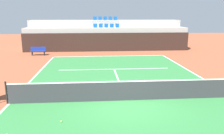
# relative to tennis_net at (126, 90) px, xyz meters

# --- Properties ---
(ground_plane) EXTENTS (80.00, 80.00, 0.00)m
(ground_plane) POSITION_rel_tennis_net_xyz_m (0.00, 0.00, -0.51)
(ground_plane) COLOR brown
(court_surface) EXTENTS (11.00, 24.00, 0.01)m
(court_surface) POSITION_rel_tennis_net_xyz_m (0.00, 0.00, -0.50)
(court_surface) COLOR #2D7238
(court_surface) RESTS_ON ground_plane
(baseline_far) EXTENTS (11.00, 0.10, 0.00)m
(baseline_far) POSITION_rel_tennis_net_xyz_m (0.00, 11.95, -0.50)
(baseline_far) COLOR white
(baseline_far) RESTS_ON court_surface
(sideline_left) EXTENTS (0.10, 24.00, 0.00)m
(sideline_left) POSITION_rel_tennis_net_xyz_m (-5.45, 0.00, -0.50)
(sideline_left) COLOR white
(sideline_left) RESTS_ON court_surface
(service_line_far) EXTENTS (8.26, 0.10, 0.00)m
(service_line_far) POSITION_rel_tennis_net_xyz_m (0.00, 6.40, -0.50)
(service_line_far) COLOR white
(service_line_far) RESTS_ON court_surface
(centre_service_line) EXTENTS (0.10, 6.40, 0.00)m
(centre_service_line) POSITION_rel_tennis_net_xyz_m (0.00, 3.20, -0.50)
(centre_service_line) COLOR white
(centre_service_line) RESTS_ON court_surface
(back_wall) EXTENTS (18.58, 0.30, 2.04)m
(back_wall) POSITION_rel_tennis_net_xyz_m (0.00, 15.19, 0.51)
(back_wall) COLOR black
(back_wall) RESTS_ON ground_plane
(stands_tier_lower) EXTENTS (18.58, 2.40, 2.57)m
(stands_tier_lower) POSITION_rel_tennis_net_xyz_m (0.00, 16.54, 0.78)
(stands_tier_lower) COLOR #9E9E99
(stands_tier_lower) RESTS_ON ground_plane
(stands_tier_upper) EXTENTS (18.58, 2.40, 3.37)m
(stands_tier_upper) POSITION_rel_tennis_net_xyz_m (0.00, 18.94, 1.18)
(stands_tier_upper) COLOR #9E9E99
(stands_tier_upper) RESTS_ON ground_plane
(seating_row_lower) EXTENTS (3.03, 0.44, 0.44)m
(seating_row_lower) POSITION_rel_tennis_net_xyz_m (0.00, 16.63, 2.19)
(seating_row_lower) COLOR #145193
(seating_row_lower) RESTS_ON stands_tier_lower
(seating_row_upper) EXTENTS (3.03, 0.44, 0.44)m
(seating_row_upper) POSITION_rel_tennis_net_xyz_m (0.00, 19.03, 2.99)
(seating_row_upper) COLOR #145193
(seating_row_upper) RESTS_ON stands_tier_upper
(tennis_net) EXTENTS (11.08, 0.08, 1.07)m
(tennis_net) POSITION_rel_tennis_net_xyz_m (0.00, 0.00, 0.00)
(tennis_net) COLOR black
(tennis_net) RESTS_ON court_surface
(player_bench) EXTENTS (1.50, 0.40, 0.85)m
(player_bench) POSITION_rel_tennis_net_xyz_m (-7.13, 13.10, -0.00)
(player_bench) COLOR navy
(player_bench) RESTS_ON ground_plane
(tennis_ball_0) EXTENTS (0.07, 0.07, 0.07)m
(tennis_ball_0) POSITION_rel_tennis_net_xyz_m (-2.79, -2.04, -0.47)
(tennis_ball_0) COLOR #CCE033
(tennis_ball_0) RESTS_ON court_surface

